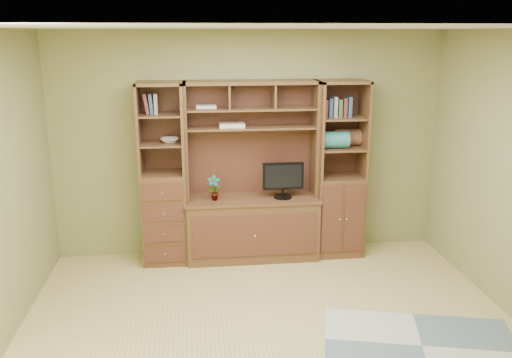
{
  "coord_description": "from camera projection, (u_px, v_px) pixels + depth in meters",
  "views": [
    {
      "loc": [
        -0.64,
        -4.15,
        2.57
      ],
      "look_at": [
        -0.01,
        1.2,
        1.1
      ],
      "focal_mm": 38.0,
      "sensor_mm": 36.0,
      "label": 1
    }
  ],
  "objects": [
    {
      "name": "orchid",
      "position": [
        214.0,
        188.0,
        6.08
      ],
      "size": [
        0.15,
        0.1,
        0.29
      ],
      "primitive_type": "imported",
      "color": "#983E33",
      "rests_on": "center_hutch"
    },
    {
      "name": "left_tower",
      "position": [
        163.0,
        175.0,
        6.05
      ],
      "size": [
        0.5,
        0.45,
        2.05
      ],
      "primitive_type": "cube",
      "color": "#50321C",
      "rests_on": "ground"
    },
    {
      "name": "monitor",
      "position": [
        283.0,
        174.0,
        6.13
      ],
      "size": [
        0.47,
        0.21,
        0.57
      ],
      "primitive_type": "cube",
      "rotation": [
        0.0,
        0.0,
        -0.0
      ],
      "color": "black",
      "rests_on": "center_hutch"
    },
    {
      "name": "room",
      "position": [
        275.0,
        194.0,
        4.39
      ],
      "size": [
        4.6,
        4.1,
        2.64
      ],
      "color": "tan",
      "rests_on": "ground"
    },
    {
      "name": "rug",
      "position": [
        422.0,
        346.0,
        4.57
      ],
      "size": [
        1.84,
        1.45,
        0.01
      ],
      "primitive_type": "cube",
      "rotation": [
        0.0,
        0.0,
        -0.25
      ],
      "color": "gray",
      "rests_on": "ground"
    },
    {
      "name": "right_tower",
      "position": [
        340.0,
        170.0,
        6.28
      ],
      "size": [
        0.55,
        0.45,
        2.05
      ],
      "primitive_type": "cube",
      "color": "#50321C",
      "rests_on": "ground"
    },
    {
      "name": "bowl",
      "position": [
        170.0,
        140.0,
        5.96
      ],
      "size": [
        0.2,
        0.2,
        0.05
      ],
      "primitive_type": "imported",
      "color": "beige",
      "rests_on": "left_tower"
    },
    {
      "name": "magazines",
      "position": [
        232.0,
        125.0,
        6.04
      ],
      "size": [
        0.28,
        0.2,
        0.04
      ],
      "primitive_type": "cube",
      "color": "beige",
      "rests_on": "center_hutch"
    },
    {
      "name": "center_hutch",
      "position": [
        252.0,
        173.0,
        6.12
      ],
      "size": [
        1.54,
        0.53,
        2.05
      ],
      "primitive_type": "cube",
      "color": "#50321C",
      "rests_on": "ground"
    },
    {
      "name": "blanket_teal",
      "position": [
        334.0,
        140.0,
        6.12
      ],
      "size": [
        0.33,
        0.19,
        0.19
      ],
      "primitive_type": "cube",
      "color": "#286A66",
      "rests_on": "right_tower"
    },
    {
      "name": "blanket_red",
      "position": [
        349.0,
        137.0,
        6.27
      ],
      "size": [
        0.35,
        0.2,
        0.2
      ],
      "primitive_type": "cube",
      "color": "brown",
      "rests_on": "right_tower"
    }
  ]
}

